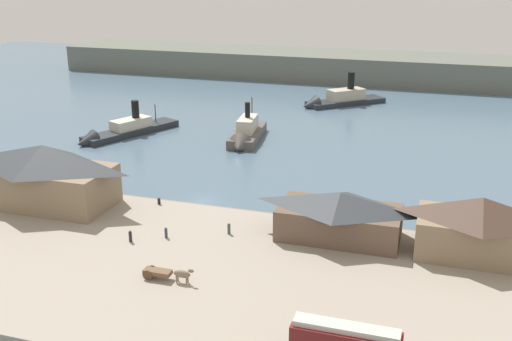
# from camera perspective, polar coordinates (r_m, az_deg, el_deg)

# --- Properties ---
(ground_plane) EXTENTS (320.00, 320.00, 0.00)m
(ground_plane) POSITION_cam_1_polar(r_m,az_deg,el_deg) (93.21, -5.07, -2.96)
(ground_plane) COLOR slate
(quay_promenade) EXTENTS (110.00, 36.00, 1.20)m
(quay_promenade) POSITION_cam_1_polar(r_m,az_deg,el_deg) (75.03, -11.55, -8.51)
(quay_promenade) COLOR #9E9384
(quay_promenade) RESTS_ON ground
(seawall_edge) EXTENTS (110.00, 0.80, 1.00)m
(seawall_edge) POSITION_cam_1_polar(r_m,az_deg,el_deg) (89.96, -5.96, -3.48)
(seawall_edge) COLOR gray
(seawall_edge) RESTS_ON ground
(ferry_shed_east_terminal) EXTENTS (19.73, 10.01, 9.05)m
(ferry_shed_east_terminal) POSITION_cam_1_polar(r_m,az_deg,el_deg) (92.42, -19.36, -0.37)
(ferry_shed_east_terminal) COLOR #847056
(ferry_shed_east_terminal) RESTS_ON quay_promenade
(ferry_shed_central_terminal) EXTENTS (15.81, 8.34, 6.15)m
(ferry_shed_central_terminal) POSITION_cam_1_polar(r_m,az_deg,el_deg) (77.91, 7.92, -4.19)
(ferry_shed_central_terminal) COLOR brown
(ferry_shed_central_terminal) RESTS_ON quay_promenade
(ferry_shed_customs_shed) EXTENTS (14.79, 8.56, 7.57)m
(ferry_shed_customs_shed) POSITION_cam_1_polar(r_m,az_deg,el_deg) (76.95, 20.46, -5.00)
(ferry_shed_customs_shed) COLOR #847056
(ferry_shed_customs_shed) RESTS_ON quay_promenade
(horse_cart) EXTENTS (6.02, 1.37, 1.87)m
(horse_cart) POSITION_cam_1_polar(r_m,az_deg,el_deg) (68.78, -8.47, -9.57)
(horse_cart) COLOR brown
(horse_cart) RESTS_ON quay_promenade
(pedestrian_near_cart) EXTENTS (0.40, 0.40, 1.63)m
(pedestrian_near_cart) POSITION_cam_1_polar(r_m,az_deg,el_deg) (79.13, -2.58, -5.52)
(pedestrian_near_cart) COLOR #3D4C42
(pedestrian_near_cart) RESTS_ON quay_promenade
(pedestrian_near_west_shed) EXTENTS (0.41, 0.41, 1.66)m
(pedestrian_near_west_shed) POSITION_cam_1_polar(r_m,az_deg,el_deg) (78.51, -11.82, -6.13)
(pedestrian_near_west_shed) COLOR #232328
(pedestrian_near_west_shed) RESTS_ON quay_promenade
(pedestrian_walking_west) EXTENTS (0.38, 0.38, 1.54)m
(pedestrian_walking_west) POSITION_cam_1_polar(r_m,az_deg,el_deg) (78.85, -8.52, -5.85)
(pedestrian_walking_west) COLOR #33384C
(pedestrian_walking_west) RESTS_ON quay_promenade
(mooring_post_center_east) EXTENTS (0.44, 0.44, 0.90)m
(mooring_post_center_east) POSITION_cam_1_polar(r_m,az_deg,el_deg) (89.75, -9.18, -2.89)
(mooring_post_center_east) COLOR black
(mooring_post_center_east) RESTS_ON quay_promenade
(ferry_departing_north) EXTENTS (20.74, 19.55, 10.29)m
(ferry_departing_north) POSITION_cam_1_polar(r_m,az_deg,el_deg) (157.26, 7.66, 6.64)
(ferry_departing_north) COLOR #23282D
(ferry_departing_north) RESTS_ON ground
(ferry_near_quay) EXTENTS (7.30, 18.56, 9.38)m
(ferry_near_quay) POSITION_cam_1_polar(r_m,az_deg,el_deg) (123.24, -0.98, 3.41)
(ferry_near_quay) COLOR #514C47
(ferry_near_quay) RESTS_ON ground
(ferry_approaching_east) EXTENTS (14.30, 24.40, 8.71)m
(ferry_approaching_east) POSITION_cam_1_polar(r_m,az_deg,el_deg) (130.14, -12.75, 3.61)
(ferry_approaching_east) COLOR #23282D
(ferry_approaching_east) RESTS_ON ground
(far_headland) EXTENTS (180.00, 24.00, 8.00)m
(far_headland) POSITION_cam_1_polar(r_m,az_deg,el_deg) (195.01, 7.45, 9.82)
(far_headland) COLOR #60665B
(far_headland) RESTS_ON ground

